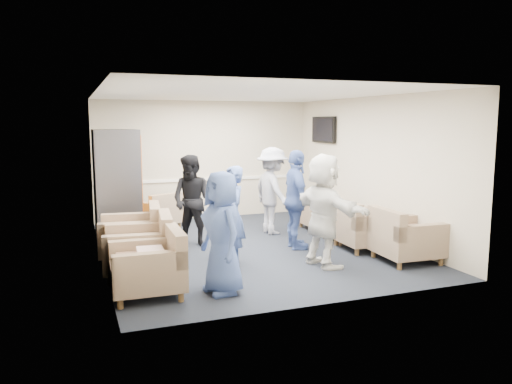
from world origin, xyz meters
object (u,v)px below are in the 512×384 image
object	(u,v)px
armchair_right_midfar	(345,225)
person_mid_right	(296,200)
armchair_left_near	(152,268)
vending_machine	(117,184)
person_mid_left	(233,215)
person_front_right	(324,210)
armchair_left_mid	(143,249)
armchair_left_far	(135,236)
person_back_left	(192,201)
armchair_right_midnear	(362,228)
armchair_right_far	(319,215)
person_front_left	(222,233)
armchair_right_near	(403,239)
armchair_corner	(159,213)
person_back_right	(272,191)

from	to	relation	value
armchair_right_midfar	person_mid_right	world-z (taller)	person_mid_right
armchair_left_near	vending_machine	distance (m)	3.61
person_mid_left	person_mid_right	xyz separation A→B (m)	(1.33, 0.52, 0.10)
person_mid_left	person_front_right	size ratio (longest dim) A/B	0.88
armchair_left_mid	vending_machine	distance (m)	2.71
armchair_left_far	armchair_right_midfar	size ratio (longest dim) A/B	1.38
person_mid_left	person_back_left	bearing A→B (deg)	-163.22
armchair_left_mid	armchair_right_midnear	bearing A→B (deg)	99.97
armchair_left_mid	armchair_right_far	distance (m)	4.34
armchair_right_midnear	person_front_left	distance (m)	3.27
armchair_right_near	vending_machine	distance (m)	5.35
armchair_right_midnear	person_mid_left	distance (m)	2.44
armchair_right_midfar	person_mid_right	xyz separation A→B (m)	(-1.09, -0.17, 0.57)
armchair_right_midnear	armchair_right_far	bearing A→B (deg)	-0.16
armchair_left_far	person_front_left	distance (m)	2.27
person_front_left	person_back_left	size ratio (longest dim) A/B	0.98
armchair_corner	armchair_right_near	bearing A→B (deg)	103.35
armchair_left_near	armchair_left_far	size ratio (longest dim) A/B	0.87
armchair_right_midfar	person_front_left	size ratio (longest dim) A/B	0.48
armchair_left_mid	armchair_right_far	xyz separation A→B (m)	(3.88, 1.93, -0.08)
armchair_right_midfar	person_back_left	size ratio (longest dim) A/B	0.47
armchair_right_midfar	person_back_right	world-z (taller)	person_back_right
armchair_right_midnear	armchair_left_far	bearing A→B (deg)	81.23
armchair_right_midfar	person_mid_right	size ratio (longest dim) A/B	0.44
vending_machine	person_front_right	bearing A→B (deg)	-48.36
armchair_right_midnear	person_mid_right	bearing A→B (deg)	69.96
armchair_left_near	armchair_corner	world-z (taller)	armchair_left_near
armchair_left_mid	armchair_right_near	size ratio (longest dim) A/B	1.11
armchair_right_near	person_mid_right	world-z (taller)	person_mid_right
armchair_right_midfar	person_back_left	xyz separation A→B (m)	(-2.75, 0.66, 0.52)
person_front_left	person_front_right	bearing A→B (deg)	98.94
armchair_left_far	person_back_right	size ratio (longest dim) A/B	0.62
person_back_right	person_mid_right	size ratio (longest dim) A/B	0.99
person_front_right	vending_machine	bearing A→B (deg)	32.85
armchair_right_midnear	person_back_left	bearing A→B (deg)	67.04
armchair_right_midnear	person_mid_left	size ratio (longest dim) A/B	0.61
armchair_left_far	armchair_corner	bearing A→B (deg)	168.69
armchair_left_far	armchair_right_far	xyz separation A→B (m)	(3.89, 1.02, -0.07)
vending_machine	person_mid_left	size ratio (longest dim) A/B	1.35
person_front_right	person_mid_right	bearing A→B (deg)	-11.77
armchair_right_near	armchair_corner	xyz separation A→B (m)	(-3.22, 3.95, -0.05)
armchair_left_far	person_back_left	xyz separation A→B (m)	(1.10, 0.55, 0.44)
armchair_left_near	armchair_right_midfar	size ratio (longest dim) A/B	1.20
armchair_right_far	person_front_right	world-z (taller)	person_front_right
armchair_left_near	armchair_right_near	xyz separation A→B (m)	(4.01, 0.17, 0.01)
armchair_left_near	person_mid_left	world-z (taller)	person_mid_left
armchair_left_near	armchair_right_far	size ratio (longest dim) A/B	1.19
armchair_left_near	armchair_corner	xyz separation A→B (m)	(0.78, 4.12, -0.04)
armchair_corner	person_mid_left	bearing A→B (deg)	75.88
armchair_right_near	person_front_left	distance (m)	3.18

